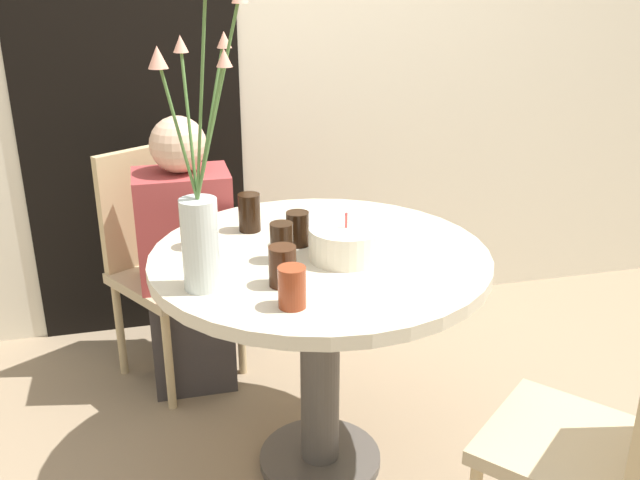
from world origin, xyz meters
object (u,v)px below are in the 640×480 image
Objects in this scene: drink_glass_2 at (282,242)px; drink_glass_0 at (298,229)px; person_woman at (187,266)px; drink_glass_1 at (206,226)px; side_plate at (348,222)px; drink_glass_4 at (249,212)px; flower_vase at (201,200)px; drink_glass_5 at (292,287)px; birthday_cake at (346,243)px; drink_glass_3 at (283,266)px; chair_left_flank at (163,252)px; chair_right_flank at (607,430)px.

drink_glass_0 is at bearing 56.43° from drink_glass_2.
drink_glass_1 is at bearing -84.64° from person_woman.
side_plate is 0.48m from drink_glass_1.
flower_vase is at bearing -114.47° from drink_glass_4.
flower_vase reaches higher than drink_glass_2.
drink_glass_0 is 0.41m from drink_glass_5.
person_woman is (-0.31, 0.52, -0.31)m from drink_glass_0.
person_woman reaches higher than drink_glass_1.
drink_glass_2 is 1.06× the size of drink_glass_5.
birthday_cake is 0.42m from drink_glass_1.
birthday_cake is at bearing 13.95° from flower_vase.
drink_glass_3 is (-0.10, -0.27, 0.00)m from drink_glass_0.
chair_left_flank is 0.89m from drink_glass_2.
birthday_cake is 0.84m from person_woman.
drink_glass_2 is at bearing -137.52° from side_plate.
chair_right_flank is 8.26× the size of drink_glass_3.
chair_left_flank reaches higher than drink_glass_1.
chair_right_flank is 1.00m from side_plate.
drink_glass_2 is 0.29m from drink_glass_5.
drink_glass_2 is 1.04× the size of drink_glass_3.
chair_right_flank is 0.85× the size of person_woman.
chair_right_flank is 1.56m from person_woman.
chair_left_flank is at bearing -94.44° from chair_right_flank.
person_woman is (-0.24, 0.63, -0.32)m from drink_glass_2.
person_woman reaches higher than drink_glass_4.
birthday_cake is at bearing -57.02° from person_woman.
chair_left_flank is 0.65m from drink_glass_4.
drink_glass_4 is at bearing 127.72° from drink_glass_0.
drink_glass_2 reaches higher than drink_glass_0.
person_woman is at bearing 120.64° from drink_glass_0.
birthday_cake is 0.25m from drink_glass_3.
drink_glass_5 is at bearing -129.00° from birthday_cake.
drink_glass_5 is at bearing -119.26° from side_plate.
drink_glass_0 is at bearing -90.34° from chair_left_flank.
drink_glass_4 reaches higher than drink_glass_0.
drink_glass_4 is (0.18, 0.39, -0.18)m from flower_vase.
drink_glass_2 is (-0.07, -0.10, 0.00)m from drink_glass_0.
drink_glass_1 reaches higher than drink_glass_3.
chair_left_flank is at bearing 105.46° from drink_glass_5.
chair_right_flank reaches higher than drink_glass_2.
drink_glass_2 is 0.16m from drink_glass_3.
flower_vase is 7.42× the size of drink_glass_5.
drink_glass_1 reaches higher than drink_glass_5.
drink_glass_2 is (0.23, 0.13, -0.19)m from flower_vase.
chair_left_flank reaches higher than drink_glass_0.
chair_right_flank is 1.14× the size of flower_vase.
drink_glass_4 reaches higher than drink_glass_3.
chair_right_flank is 7.45× the size of drink_glass_4.
birthday_cake is at bearing -88.42° from chair_left_flank.
chair_right_flank is at bearing -43.15° from drink_glass_2.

